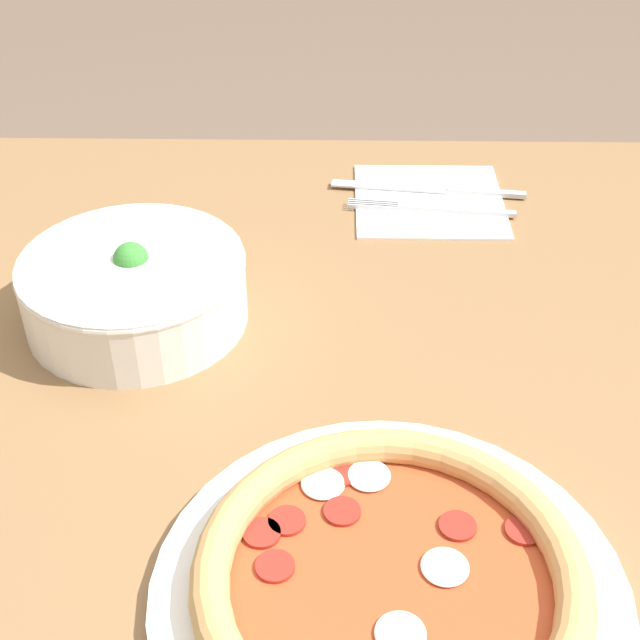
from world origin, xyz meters
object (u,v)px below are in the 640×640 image
bowl (135,286)px  fork (433,209)px  knife (436,190)px  pizza (390,582)px

bowl → fork: (0.20, -0.29, -0.03)m
fork → knife: same height
fork → knife: size_ratio=0.83×
bowl → knife: bearing=-50.5°
pizza → knife: bearing=-8.2°
pizza → knife: (0.54, -0.08, -0.01)m
pizza → bowl: (0.30, 0.22, 0.02)m
pizza → knife: 0.55m
bowl → knife: bowl is taller
pizza → fork: size_ratio=1.69×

